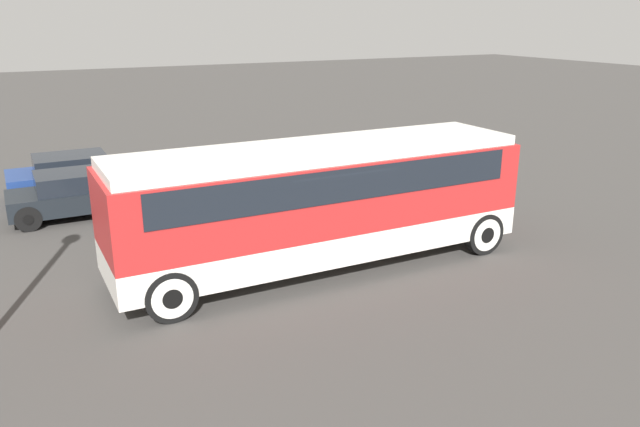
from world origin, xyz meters
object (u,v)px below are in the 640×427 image
(parked_car_far, at_px, (80,193))
(parked_car_mid, at_px, (327,180))
(tour_bus, at_px, (324,194))
(parked_car_near, at_px, (76,175))

(parked_car_far, bearing_deg, parked_car_mid, -15.81)
(tour_bus, height_order, parked_car_mid, tour_bus)
(parked_car_near, distance_m, parked_car_far, 2.26)
(tour_bus, height_order, parked_car_near, tour_bus)
(parked_car_near, bearing_deg, parked_car_mid, -31.71)
(tour_bus, relative_size, parked_car_near, 2.30)
(parked_car_mid, bearing_deg, parked_car_near, 148.29)
(tour_bus, bearing_deg, parked_car_mid, 61.21)
(tour_bus, height_order, parked_car_far, tour_bus)
(tour_bus, xyz_separation_m, parked_car_near, (-4.35, 8.88, -1.05))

